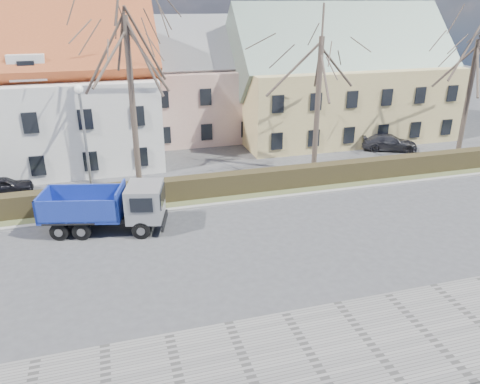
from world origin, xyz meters
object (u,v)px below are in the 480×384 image
object	(u,v)px
streetlight	(86,146)
parked_car_b	(389,142)
parked_car_a	(3,186)
cart_frame	(100,219)
dump_truck	(100,208)

from	to	relation	value
streetlight	parked_car_b	bearing A→B (deg)	10.86
parked_car_a	parked_car_b	xyz separation A→B (m)	(27.87, 1.62, 0.05)
cart_frame	parked_car_a	xyz separation A→B (m)	(-5.60, 5.81, 0.25)
cart_frame	parked_car_b	distance (m)	23.48
streetlight	parked_car_a	xyz separation A→B (m)	(-5.25, 2.72, -2.92)
cart_frame	parked_car_a	bearing A→B (deg)	133.96
dump_truck	parked_car_a	world-z (taller)	dump_truck
streetlight	cart_frame	xyz separation A→B (m)	(0.35, -3.09, -3.18)
parked_car_a	parked_car_b	bearing A→B (deg)	-95.62
parked_car_b	parked_car_a	bearing A→B (deg)	115.02
streetlight	cart_frame	size ratio (longest dim) A/B	9.72
dump_truck	parked_car_a	xyz separation A→B (m)	(-5.70, 6.57, -0.71)
dump_truck	parked_car_b	xyz separation A→B (m)	(22.17, 8.18, -0.66)
parked_car_a	parked_car_b	distance (m)	27.92
dump_truck	cart_frame	world-z (taller)	dump_truck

